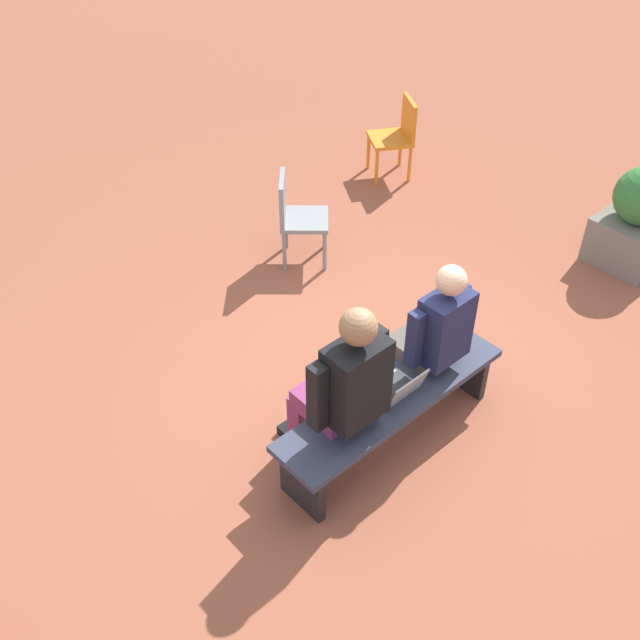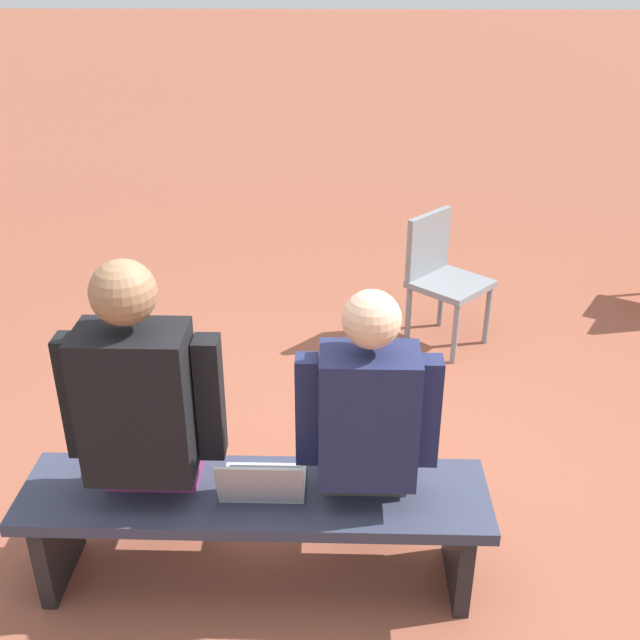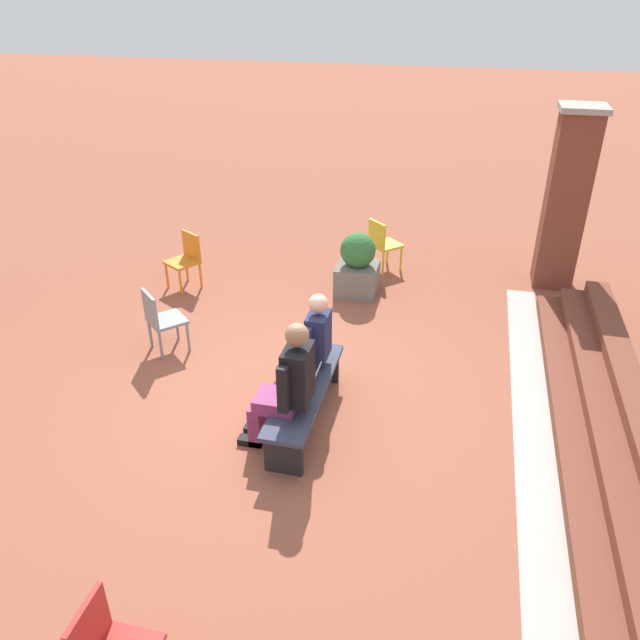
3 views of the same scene
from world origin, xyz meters
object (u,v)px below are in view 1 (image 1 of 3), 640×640
object	(u,v)px
person_adult	(343,386)
plastic_chair_foreground	(398,133)
laptop	(398,388)
plastic_chair_by_pillar	(296,214)
bench	(391,405)
planter	(636,220)
person_student	(431,333)

from	to	relation	value
person_adult	plastic_chair_foreground	world-z (taller)	person_adult
laptop	plastic_chair_by_pillar	world-z (taller)	plastic_chair_by_pillar
bench	planter	bearing A→B (deg)	-179.15
person_adult	bench	bearing A→B (deg)	169.74
planter	bench	bearing A→B (deg)	0.85
planter	plastic_chair_foreground	bearing A→B (deg)	-81.10
person_adult	laptop	world-z (taller)	person_adult
bench	person_student	size ratio (longest dim) A/B	1.37
laptop	bench	bearing A→B (deg)	-19.30
person_student	laptop	world-z (taller)	person_student
bench	plastic_chair_foreground	world-z (taller)	plastic_chair_foreground
laptop	plastic_chair_foreground	xyz separation A→B (m)	(-2.75, -2.60, -0.02)
bench	person_adult	distance (m)	0.56
person_student	plastic_chair_foreground	world-z (taller)	person_student
laptop	plastic_chair_by_pillar	bearing A→B (deg)	-113.63
plastic_chair_foreground	laptop	bearing A→B (deg)	43.37
bench	plastic_chair_by_pillar	xyz separation A→B (m)	(-0.96, -2.10, 0.13)
laptop	planter	world-z (taller)	planter
bench	person_adult	size ratio (longest dim) A/B	1.27
plastic_chair_foreground	bench	bearing A→B (deg)	42.88
plastic_chair_by_pillar	planter	bearing A→B (deg)	137.24
person_adult	plastic_chair_by_pillar	size ratio (longest dim) A/B	1.68
person_student	plastic_chair_by_pillar	world-z (taller)	person_student
plastic_chair_foreground	planter	distance (m)	2.57
person_student	plastic_chair_foreground	distance (m)	3.46
person_student	laptop	size ratio (longest dim) A/B	4.10
planter	person_student	bearing A→B (deg)	-0.39
person_student	planter	xyz separation A→B (m)	(-2.76, 0.02, -0.27)
person_adult	plastic_chair_by_pillar	world-z (taller)	person_adult
laptop	plastic_chair_by_pillar	distance (m)	2.31
person_student	planter	size ratio (longest dim) A/B	1.40
person_student	laptop	distance (m)	0.45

